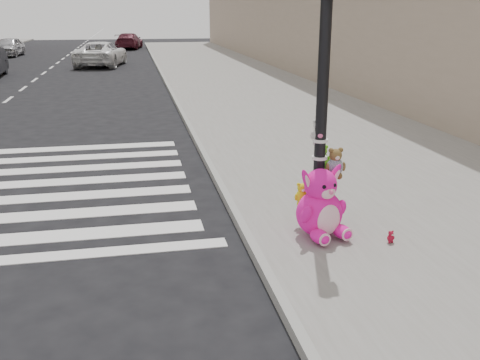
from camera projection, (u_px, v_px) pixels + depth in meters
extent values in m
plane|color=black|center=(140.00, 320.00, 5.74)|extent=(120.00, 120.00, 0.00)
cube|color=slate|center=(302.00, 119.00, 15.99)|extent=(7.00, 80.00, 0.14)
cube|color=gray|center=(187.00, 124.00, 15.35)|extent=(0.12, 80.00, 0.15)
cylinder|color=black|center=(323.00, 90.00, 7.25)|extent=(0.16, 0.16, 4.00)
cylinder|color=white|center=(319.00, 178.00, 7.63)|extent=(0.22, 0.22, 0.04)
cylinder|color=white|center=(319.00, 158.00, 7.54)|extent=(0.22, 0.22, 0.04)
cylinder|color=white|center=(320.00, 140.00, 7.47)|extent=(0.22, 0.22, 0.04)
ellipsoid|color=#FF15A5|center=(319.00, 239.00, 7.21)|extent=(0.30, 0.39, 0.19)
ellipsoid|color=#FF15A5|center=(342.00, 234.00, 7.37)|extent=(0.30, 0.39, 0.19)
ellipsoid|color=#FF15A5|center=(319.00, 213.00, 7.46)|extent=(0.79, 0.72, 0.66)
ellipsoid|color=#F9BFD1|center=(329.00, 220.00, 7.28)|extent=(0.39, 0.22, 0.43)
sphere|color=#FF15A5|center=(321.00, 185.00, 7.34)|extent=(0.56, 0.56, 0.45)
ellipsoid|color=#FF15A5|center=(307.00, 182.00, 7.25)|extent=(0.33, 0.17, 0.45)
ellipsoid|color=#FF15A5|center=(332.00, 178.00, 7.43)|extent=(0.33, 0.17, 0.45)
imported|color=white|center=(101.00, 54.00, 31.65)|extent=(3.19, 5.45, 1.42)
imported|color=#4E1623|center=(129.00, 41.00, 45.81)|extent=(2.55, 4.81, 1.33)
imported|color=#B4B4B9|center=(9.00, 47.00, 38.40)|extent=(1.80, 4.03, 1.35)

